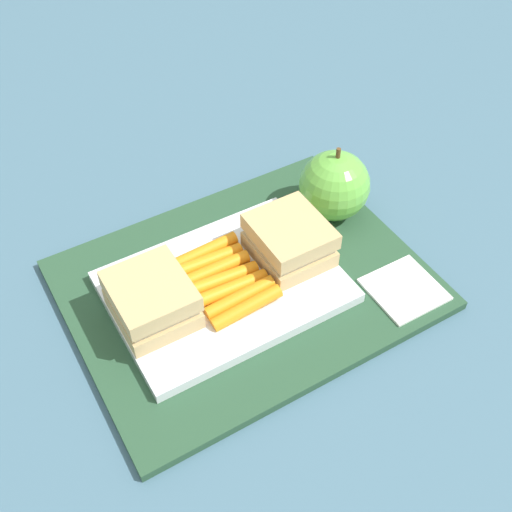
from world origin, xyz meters
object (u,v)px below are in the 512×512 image
(apple, at_px, (334,185))
(sandwich_half_right, at_px, (290,240))
(carrot_sticks_bundle, at_px, (224,279))
(sandwich_half_left, at_px, (152,300))
(paper_napkin, at_px, (404,289))
(food_tray, at_px, (225,287))

(apple, bearing_deg, sandwich_half_right, -154.13)
(carrot_sticks_bundle, bearing_deg, sandwich_half_right, 0.10)
(sandwich_half_left, distance_m, sandwich_half_right, 0.16)
(sandwich_half_right, xyz_separation_m, paper_napkin, (0.08, -0.09, -0.03))
(sandwich_half_left, bearing_deg, paper_napkin, -21.58)
(sandwich_half_right, relative_size, carrot_sticks_bundle, 0.78)
(food_tray, relative_size, apple, 2.53)
(sandwich_half_left, height_order, carrot_sticks_bundle, sandwich_half_left)
(food_tray, bearing_deg, carrot_sticks_bundle, -80.56)
(carrot_sticks_bundle, relative_size, apple, 1.12)
(sandwich_half_left, relative_size, carrot_sticks_bundle, 0.78)
(food_tray, bearing_deg, sandwich_half_right, 0.00)
(sandwich_half_left, height_order, paper_napkin, sandwich_half_left)
(sandwich_half_left, xyz_separation_m, paper_napkin, (0.24, -0.09, -0.03))
(carrot_sticks_bundle, bearing_deg, sandwich_half_left, 179.90)
(sandwich_half_left, height_order, apple, apple)
(sandwich_half_left, height_order, sandwich_half_right, same)
(sandwich_half_left, relative_size, sandwich_half_right, 1.00)
(sandwich_half_right, xyz_separation_m, carrot_sticks_bundle, (-0.08, -0.00, -0.02))
(food_tray, distance_m, apple, 0.17)
(apple, height_order, paper_napkin, apple)
(food_tray, bearing_deg, paper_napkin, -30.47)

